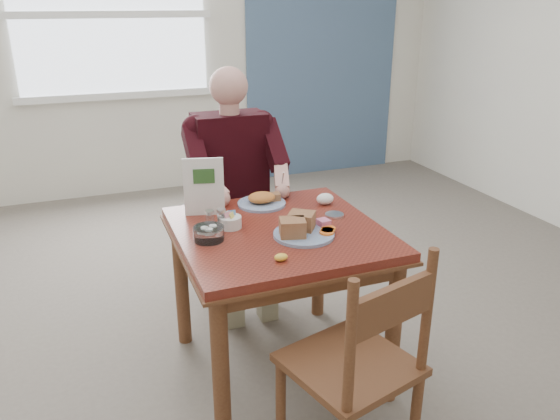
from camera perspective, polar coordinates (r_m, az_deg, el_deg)
name	(u,v)px	position (r m, az deg, el deg)	size (l,w,h in m)	color
floor	(279,366)	(2.84, -0.13, -16.01)	(6.00, 6.00, 0.00)	#60584E
wall_back	(159,38)	(5.19, -12.51, 17.15)	(5.50, 5.50, 0.00)	silver
accent_panel	(323,34)	(5.64, 4.57, 17.83)	(1.60, 0.02, 2.80)	#445E7E
lemon_wedge	(281,257)	(2.16, 0.10, -4.96)	(0.06, 0.04, 0.03)	yellow
napkin	(325,199)	(2.75, 4.73, 1.17)	(0.09, 0.07, 0.06)	white
metal_dish	(334,215)	(2.61, 5.71, -0.51)	(0.09, 0.09, 0.01)	silver
window	(110,14)	(5.10, -17.31, 18.92)	(1.72, 0.04, 1.42)	white
table	(279,251)	(2.51, -0.14, -4.28)	(0.92, 0.92, 0.75)	maroon
chair_far	(231,222)	(3.27, -5.10, -1.21)	(0.42, 0.42, 0.95)	brown
chair_near	(359,368)	(2.06, 8.21, -16.00)	(0.52, 0.52, 0.95)	brown
diner	(234,172)	(3.07, -4.83, 3.94)	(0.53, 0.56, 1.39)	gray
near_plate	(302,228)	(2.38, 2.26, -1.92)	(0.35, 0.35, 0.09)	white
far_plate	(263,200)	(2.74, -1.84, 1.05)	(0.27, 0.27, 0.07)	white
caddy	(230,222)	(2.47, -5.23, -1.24)	(0.13, 0.13, 0.08)	white
shakers	(216,219)	(2.46, -6.74, -0.95)	(0.09, 0.04, 0.09)	white
creamer	(209,233)	(2.35, -7.45, -2.42)	(0.15, 0.15, 0.06)	white
menu	(204,186)	(2.60, -7.97, 2.45)	(0.19, 0.06, 0.28)	white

